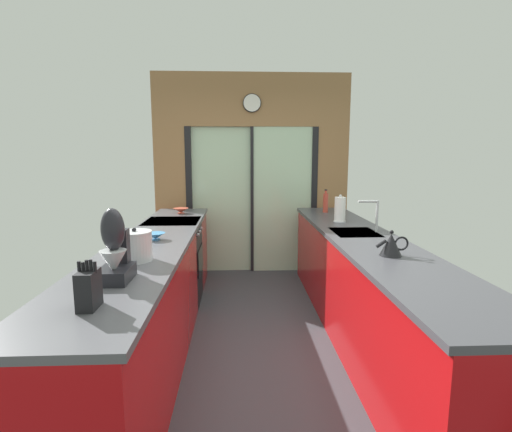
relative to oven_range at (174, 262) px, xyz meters
name	(u,v)px	position (x,y,z in m)	size (l,w,h in m)	color
ground_plane	(259,326)	(0.91, -0.65, -0.47)	(5.04, 7.60, 0.02)	#38383D
back_wall_unit	(252,162)	(0.91, 1.15, 1.07)	(2.64, 0.12, 2.70)	olive
left_counter_run	(151,299)	(0.00, -1.12, 0.01)	(0.62, 3.80, 0.92)	#AD0C0F
right_counter_run	(364,288)	(1.82, -0.95, 0.01)	(0.62, 3.80, 0.92)	#AD0C0F
sink_faucet	(374,211)	(1.97, -0.70, 0.66)	(0.19, 0.02, 0.30)	#B7BABC
oven_range	(174,262)	(0.00, 0.00, 0.00)	(0.60, 0.60, 0.92)	black
mixing_bowl_near	(155,236)	(0.02, -0.95, 0.50)	(0.17, 0.17, 0.06)	teal
mixing_bowl_far	(181,210)	(0.02, 0.53, 0.50)	(0.19, 0.19, 0.06)	#BC4C38
knife_block	(89,289)	(0.02, -2.42, 0.56)	(0.09, 0.14, 0.24)	black
stand_mixer	(115,253)	(0.02, -2.01, 0.63)	(0.17, 0.27, 0.42)	black
stock_pot	(135,246)	(0.02, -1.59, 0.57)	(0.23, 0.23, 0.23)	#B7BABC
kettle	(391,245)	(1.80, -1.54, 0.54)	(0.24, 0.16, 0.19)	black
soap_bottle	(326,202)	(1.80, 0.54, 0.59)	(0.06, 0.06, 0.28)	#B23D2D
paper_towel_roll	(340,210)	(1.80, -0.15, 0.60)	(0.13, 0.13, 0.29)	#B7BABC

